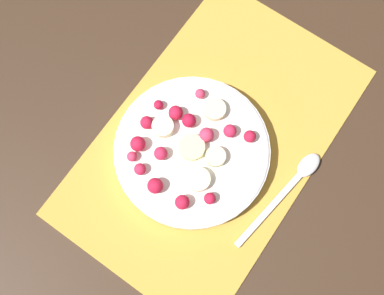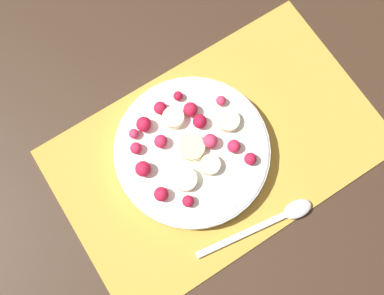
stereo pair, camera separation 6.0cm
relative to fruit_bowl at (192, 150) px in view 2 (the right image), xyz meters
The scene contains 4 objects.
ground_plane 0.05m from the fruit_bowl, 22.59° to the right, with size 3.00×3.00×0.00m, color #382619.
placemat 0.04m from the fruit_bowl, 22.59° to the right, with size 0.47×0.29×0.01m.
fruit_bowl is the anchor object (origin of this frame).
spoon 0.15m from the fruit_bowl, 71.37° to the right, with size 0.18×0.04×0.01m.
Camera 2 is at (-0.12, -0.11, 0.62)m, focal length 40.00 mm.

